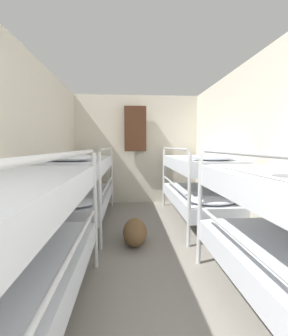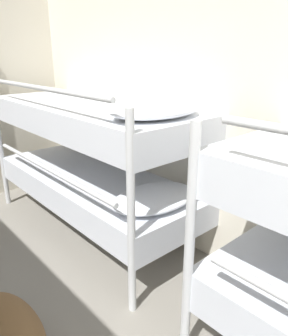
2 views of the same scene
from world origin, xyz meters
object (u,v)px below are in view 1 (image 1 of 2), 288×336
Objects in this scene: bunk_stack_left_far at (82,182)px; bunk_stack_right_far at (197,181)px; duffel_bag at (135,232)px; hanging_coat at (135,129)px.

bunk_stack_right_far is at bearing 0.00° from bunk_stack_left_far.
bunk_stack_left_far is 1.78m from bunk_stack_right_far.
duffel_bag is (-1.01, -0.76, -0.51)m from bunk_stack_right_far.
hanging_coat reaches higher than duffel_bag.
bunk_stack_right_far is 1.74m from hanging_coat.
hanging_coat is at bearing 87.82° from duffel_bag.
hanging_coat reaches higher than bunk_stack_right_far.
bunk_stack_left_far and bunk_stack_right_far have the same top height.
bunk_stack_left_far is 1.19m from duffel_bag.
bunk_stack_left_far is 1.69m from hanging_coat.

